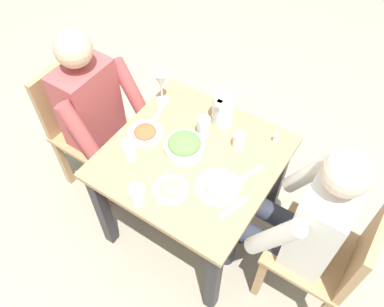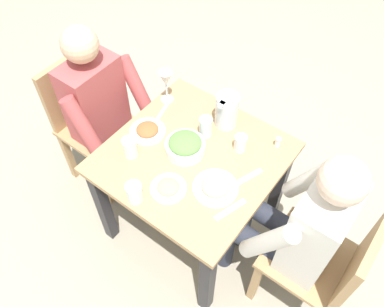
{
  "view_description": "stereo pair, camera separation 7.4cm",
  "coord_description": "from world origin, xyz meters",
  "px_view_note": "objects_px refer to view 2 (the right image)",
  "views": [
    {
      "loc": [
        -1.01,
        -0.66,
        2.24
      ],
      "look_at": [
        -0.02,
        -0.01,
        0.75
      ],
      "focal_mm": 36.79,
      "sensor_mm": 36.0,
      "label": 1
    },
    {
      "loc": [
        -0.96,
        -0.72,
        2.24
      ],
      "look_at": [
        -0.02,
        -0.01,
        0.75
      ],
      "focal_mm": 36.79,
      "sensor_mm": 36.0,
      "label": 2
    }
  ],
  "objects_px": {
    "water_glass_center": "(240,143)",
    "diner_near": "(296,224)",
    "wine_glass": "(166,80)",
    "salt_shaker": "(278,142)",
    "salad_bowl": "(185,146)",
    "plate_rice_curry": "(148,130)",
    "water_glass_near_left": "(130,147)",
    "water_glass_far_left": "(206,127)",
    "plate_beans": "(215,187)",
    "diner_far": "(108,115)",
    "plate_fries": "(168,188)",
    "chair_near": "(329,263)",
    "chair_far": "(88,117)",
    "dining_table": "(193,170)",
    "water_glass_far_right": "(134,193)",
    "water_pitcher": "(227,110)"
  },
  "relations": [
    {
      "from": "water_glass_center",
      "to": "diner_near",
      "type": "bearing_deg",
      "value": -112.14
    },
    {
      "from": "wine_glass",
      "to": "salt_shaker",
      "type": "bearing_deg",
      "value": -83.29
    },
    {
      "from": "salad_bowl",
      "to": "plate_rice_curry",
      "type": "height_order",
      "value": "salad_bowl"
    },
    {
      "from": "water_glass_near_left",
      "to": "water_glass_far_left",
      "type": "bearing_deg",
      "value": -33.67
    },
    {
      "from": "salt_shaker",
      "to": "plate_rice_curry",
      "type": "bearing_deg",
      "value": 119.31
    },
    {
      "from": "plate_beans",
      "to": "diner_far",
      "type": "bearing_deg",
      "value": 84.35
    },
    {
      "from": "salad_bowl",
      "to": "plate_fries",
      "type": "xyz_separation_m",
      "value": [
        -0.23,
        -0.08,
        -0.03
      ]
    },
    {
      "from": "diner_near",
      "to": "diner_far",
      "type": "xyz_separation_m",
      "value": [
        -0.02,
        1.17,
        0.0
      ]
    },
    {
      "from": "chair_near",
      "to": "plate_beans",
      "type": "xyz_separation_m",
      "value": [
        -0.1,
        0.59,
        0.23
      ]
    },
    {
      "from": "chair_far",
      "to": "diner_far",
      "type": "distance_m",
      "value": 0.25
    },
    {
      "from": "dining_table",
      "to": "water_glass_far_left",
      "type": "xyz_separation_m",
      "value": [
        0.15,
        0.03,
        0.19
      ]
    },
    {
      "from": "plate_rice_curry",
      "to": "water_glass_near_left",
      "type": "bearing_deg",
      "value": -169.35
    },
    {
      "from": "plate_beans",
      "to": "water_glass_near_left",
      "type": "distance_m",
      "value": 0.46
    },
    {
      "from": "diner_far",
      "to": "water_glass_far_right",
      "type": "relative_size",
      "value": 11.45
    },
    {
      "from": "chair_near",
      "to": "plate_rice_curry",
      "type": "bearing_deg",
      "value": 91.25
    },
    {
      "from": "chair_near",
      "to": "plate_fries",
      "type": "height_order",
      "value": "chair_near"
    },
    {
      "from": "diner_near",
      "to": "wine_glass",
      "type": "distance_m",
      "value": 0.99
    },
    {
      "from": "diner_near",
      "to": "water_glass_far_right",
      "type": "bearing_deg",
      "value": 119.39
    },
    {
      "from": "water_pitcher",
      "to": "wine_glass",
      "type": "distance_m",
      "value": 0.37
    },
    {
      "from": "chair_far",
      "to": "plate_beans",
      "type": "xyz_separation_m",
      "value": [
        -0.08,
        -0.99,
        0.23
      ]
    },
    {
      "from": "chair_near",
      "to": "water_glass_center",
      "type": "bearing_deg",
      "value": 74.67
    },
    {
      "from": "salad_bowl",
      "to": "water_glass_near_left",
      "type": "bearing_deg",
      "value": 130.74
    },
    {
      "from": "chair_far",
      "to": "diner_near",
      "type": "bearing_deg",
      "value": -89.14
    },
    {
      "from": "plate_rice_curry",
      "to": "salt_shaker",
      "type": "xyz_separation_m",
      "value": [
        0.33,
        -0.58,
        0.01
      ]
    },
    {
      "from": "chair_near",
      "to": "plate_beans",
      "type": "height_order",
      "value": "chair_near"
    },
    {
      "from": "plate_beans",
      "to": "water_glass_center",
      "type": "distance_m",
      "value": 0.27
    },
    {
      "from": "water_glass_far_right",
      "to": "water_glass_center",
      "type": "relative_size",
      "value": 1.11
    },
    {
      "from": "diner_far",
      "to": "plate_fries",
      "type": "height_order",
      "value": "diner_far"
    },
    {
      "from": "water_glass_near_left",
      "to": "chair_far",
      "type": "bearing_deg",
      "value": 73.39
    },
    {
      "from": "water_glass_near_left",
      "to": "wine_glass",
      "type": "height_order",
      "value": "wine_glass"
    },
    {
      "from": "water_pitcher",
      "to": "salt_shaker",
      "type": "relative_size",
      "value": 3.52
    },
    {
      "from": "water_glass_far_right",
      "to": "water_glass_far_left",
      "type": "height_order",
      "value": "water_glass_far_left"
    },
    {
      "from": "chair_near",
      "to": "water_glass_far_right",
      "type": "distance_m",
      "value": 0.96
    },
    {
      "from": "water_glass_far_left",
      "to": "salad_bowl",
      "type": "bearing_deg",
      "value": 173.83
    },
    {
      "from": "plate_fries",
      "to": "water_glass_far_right",
      "type": "distance_m",
      "value": 0.16
    },
    {
      "from": "water_pitcher",
      "to": "salt_shaker",
      "type": "bearing_deg",
      "value": -84.75
    },
    {
      "from": "chair_far",
      "to": "diner_far",
      "type": "xyz_separation_m",
      "value": [
        -0.0,
        -0.2,
        0.15
      ]
    },
    {
      "from": "plate_beans",
      "to": "wine_glass",
      "type": "distance_m",
      "value": 0.66
    },
    {
      "from": "dining_table",
      "to": "water_glass_center",
      "type": "xyz_separation_m",
      "value": [
        0.17,
        -0.16,
        0.17
      ]
    },
    {
      "from": "plate_fries",
      "to": "wine_glass",
      "type": "relative_size",
      "value": 0.87
    },
    {
      "from": "water_glass_near_left",
      "to": "salad_bowl",
      "type": "bearing_deg",
      "value": -49.26
    },
    {
      "from": "water_glass_far_right",
      "to": "water_glass_far_left",
      "type": "bearing_deg",
      "value": -2.96
    },
    {
      "from": "dining_table",
      "to": "salt_shaker",
      "type": "bearing_deg",
      "value": -44.65
    },
    {
      "from": "salad_bowl",
      "to": "water_glass_far_right",
      "type": "height_order",
      "value": "water_glass_far_right"
    },
    {
      "from": "water_glass_near_left",
      "to": "water_glass_far_right",
      "type": "relative_size",
      "value": 1.03
    },
    {
      "from": "plate_beans",
      "to": "plate_fries",
      "type": "bearing_deg",
      "value": 127.78
    },
    {
      "from": "plate_fries",
      "to": "salt_shaker",
      "type": "xyz_separation_m",
      "value": [
        0.54,
        -0.27,
        0.01
      ]
    },
    {
      "from": "water_pitcher",
      "to": "plate_beans",
      "type": "xyz_separation_m",
      "value": [
        -0.38,
        -0.2,
        -0.08
      ]
    },
    {
      "from": "salt_shaker",
      "to": "water_glass_center",
      "type": "bearing_deg",
      "value": 133.32
    },
    {
      "from": "water_glass_far_right",
      "to": "diner_near",
      "type": "bearing_deg",
      "value": -60.61
    }
  ]
}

